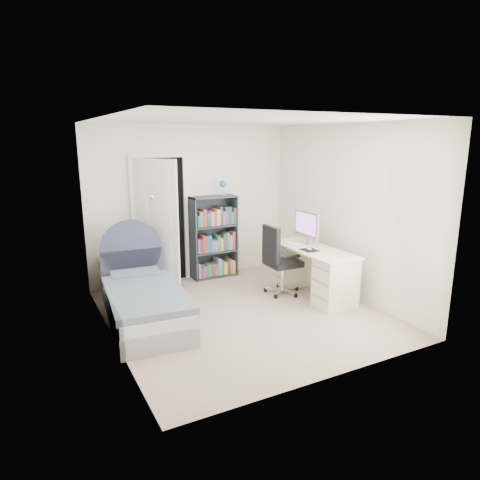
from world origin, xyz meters
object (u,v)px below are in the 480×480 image
bed (144,300)px  nightstand (115,266)px  desk (312,269)px  floor_lamp (151,252)px  office_chair (278,257)px  bookcase (215,239)px

bed → nightstand: 1.19m
nightstand → desk: size_ratio=0.43×
nightstand → floor_lamp: (0.52, -0.17, 0.19)m
nightstand → desk: desk is taller
nightstand → floor_lamp: 0.58m
nightstand → office_chair: 2.45m
office_chair → nightstand: bearing=151.3°
desk → office_chair: desk is taller
bookcase → desk: bookcase is taller
desk → nightstand: bearing=150.9°
floor_lamp → desk: bearing=-31.4°
bookcase → bed: bearing=-141.7°
nightstand → desk: 2.96m
bed → floor_lamp: (0.41, 1.01, 0.35)m
bed → desk: (2.47, -0.26, 0.13)m
nightstand → bookcase: (1.67, 0.05, 0.22)m
bed → floor_lamp: bearing=67.9°
nightstand → office_chair: (2.15, -1.18, 0.16)m
nightstand → bookcase: bookcase is taller
office_chair → floor_lamp: bearing=148.4°
desk → bookcase: bearing=121.6°
nightstand → office_chair: size_ratio=0.60×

